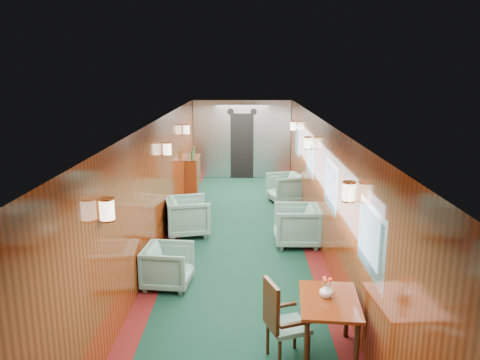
{
  "coord_description": "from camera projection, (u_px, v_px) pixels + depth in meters",
  "views": [
    {
      "loc": [
        0.11,
        -8.35,
        3.28
      ],
      "look_at": [
        0.0,
        0.67,
        1.15
      ],
      "focal_mm": 35.0,
      "sensor_mm": 36.0,
      "label": 1
    }
  ],
  "objects": [
    {
      "name": "armchair_left_near",
      "position": [
        168.0,
        266.0,
        7.21
      ],
      "size": [
        0.79,
        0.77,
        0.66
      ],
      "primitive_type": "imported",
      "rotation": [
        0.0,
        0.0,
        1.47
      ],
      "color": "#225048",
      "rests_on": "ground"
    },
    {
      "name": "armchair_right_far",
      "position": [
        285.0,
        188.0,
        11.82
      ],
      "size": [
        1.0,
        0.99,
        0.73
      ],
      "primitive_type": "imported",
      "rotation": [
        0.0,
        0.0,
        -1.26
      ],
      "color": "#225048",
      "rests_on": "ground"
    },
    {
      "name": "armchair_left_far",
      "position": [
        188.0,
        216.0,
        9.47
      ],
      "size": [
        1.02,
        1.01,
        0.78
      ],
      "primitive_type": "imported",
      "rotation": [
        0.0,
        0.0,
        1.81
      ],
      "color": "#225048",
      "rests_on": "ground"
    },
    {
      "name": "armchair_right_near",
      "position": [
        296.0,
        225.0,
        8.92
      ],
      "size": [
        0.85,
        0.83,
        0.77
      ],
      "primitive_type": "imported",
      "rotation": [
        0.0,
        0.0,
        -1.58
      ],
      "color": "#225048",
      "rests_on": "ground"
    },
    {
      "name": "credenza",
      "position": [
        193.0,
        174.0,
        12.88
      ],
      "size": [
        0.33,
        1.07,
        1.23
      ],
      "color": "#68280D",
      "rests_on": "ground"
    },
    {
      "name": "side_chair",
      "position": [
        281.0,
        318.0,
        5.28
      ],
      "size": [
        0.56,
        0.58,
        1.0
      ],
      "rotation": [
        0.0,
        0.0,
        0.34
      ],
      "color": "#225048",
      "rests_on": "ground"
    },
    {
      "name": "windows_right",
      "position": [
        319.0,
        170.0,
        8.78
      ],
      "size": [
        0.02,
        8.6,
        0.8
      ],
      "color": "silver",
      "rests_on": "ground"
    },
    {
      "name": "dining_table",
      "position": [
        329.0,
        309.0,
        5.38
      ],
      "size": [
        0.75,
        1.01,
        0.72
      ],
      "rotation": [
        0.0,
        0.0,
        -0.09
      ],
      "color": "#68280D",
      "rests_on": "ground"
    },
    {
      "name": "bulkhead",
      "position": [
        242.0,
        140.0,
        14.37
      ],
      "size": [
        2.98,
        0.17,
        2.39
      ],
      "color": "#B5B8BC",
      "rests_on": "ground"
    },
    {
      "name": "room",
      "position": [
        240.0,
        163.0,
        8.51
      ],
      "size": [
        12.0,
        12.1,
        2.4
      ],
      "color": "#0D2F21",
      "rests_on": "ground"
    },
    {
      "name": "flower_vase",
      "position": [
        326.0,
        291.0,
        5.39
      ],
      "size": [
        0.18,
        0.18,
        0.16
      ],
      "primitive_type": "imported",
      "rotation": [
        0.0,
        0.0,
        0.14
      ],
      "color": "white",
      "rests_on": "dining_table"
    },
    {
      "name": "wall_sconces",
      "position": [
        240.0,
        149.0,
        9.03
      ],
      "size": [
        2.97,
        7.97,
        0.25
      ],
      "color": "#FFF1C6",
      "rests_on": "ground"
    }
  ]
}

